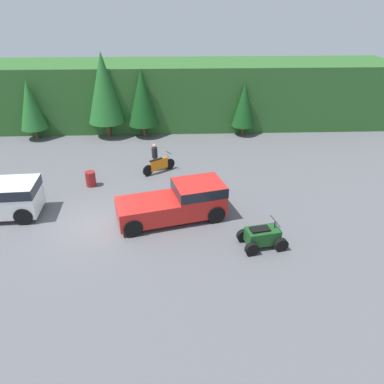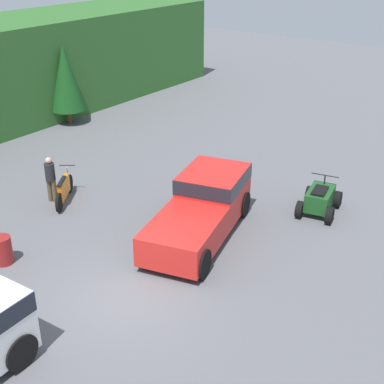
{
  "view_description": "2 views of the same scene",
  "coord_description": "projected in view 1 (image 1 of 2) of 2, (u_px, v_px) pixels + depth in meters",
  "views": [
    {
      "loc": [
        4.19,
        -15.65,
        10.03
      ],
      "look_at": [
        4.89,
        1.33,
        0.95
      ],
      "focal_mm": 35.0,
      "sensor_mm": 36.0,
      "label": 1
    },
    {
      "loc": [
        -8.53,
        -8.63,
        9.05
      ],
      "look_at": [
        4.89,
        1.33,
        0.95
      ],
      "focal_mm": 50.0,
      "sensor_mm": 36.0,
      "label": 2
    }
  ],
  "objects": [
    {
      "name": "ground_plane",
      "position": [
        94.0,
        224.0,
        18.37
      ],
      "size": [
        80.0,
        80.0,
        0.0
      ],
      "primitive_type": "plane",
      "color": "#5B5B60"
    },
    {
      "name": "pickup_truck_red",
      "position": [
        180.0,
        201.0,
        18.41
      ],
      "size": [
        5.58,
        3.29,
        1.82
      ],
      "rotation": [
        0.0,
        0.0,
        0.26
      ],
      "color": "red",
      "rests_on": "ground_plane"
    },
    {
      "name": "rider_person",
      "position": [
        155.0,
        156.0,
        23.5
      ],
      "size": [
        0.45,
        0.45,
        1.76
      ],
      "rotation": [
        0.0,
        0.0,
        0.28
      ],
      "color": "brown",
      "rests_on": "ground_plane"
    },
    {
      "name": "dirt_bike",
      "position": [
        159.0,
        165.0,
        23.41
      ],
      "size": [
        1.96,
        1.43,
        1.15
      ],
      "rotation": [
        0.0,
        0.0,
        0.62
      ],
      "color": "black",
      "rests_on": "ground_plane"
    },
    {
      "name": "tree_left",
      "position": [
        30.0,
        105.0,
        27.85
      ],
      "size": [
        1.99,
        1.99,
        4.52
      ],
      "color": "brown",
      "rests_on": "ground_plane"
    },
    {
      "name": "quad_atv",
      "position": [
        262.0,
        237.0,
        16.53
      ],
      "size": [
        2.18,
        1.62,
        1.25
      ],
      "rotation": [
        0.0,
        0.0,
        0.2
      ],
      "color": "black",
      "rests_on": "ground_plane"
    },
    {
      "name": "steel_barrel",
      "position": [
        91.0,
        179.0,
        21.79
      ],
      "size": [
        0.58,
        0.58,
        0.88
      ],
      "color": "maroon",
      "rests_on": "ground_plane"
    },
    {
      "name": "tree_mid_right",
      "position": [
        142.0,
        97.0,
        28.21
      ],
      "size": [
        2.28,
        2.28,
        5.19
      ],
      "color": "brown",
      "rests_on": "ground_plane"
    },
    {
      "name": "tree_mid_left",
      "position": [
        104.0,
        88.0,
        27.93
      ],
      "size": [
        2.8,
        2.8,
        6.36
      ],
      "color": "brown",
      "rests_on": "ground_plane"
    },
    {
      "name": "hillside_backdrop",
      "position": [
        126.0,
        94.0,
        31.28
      ],
      "size": [
        44.0,
        6.0,
        5.06
      ],
      "color": "#2D6028",
      "rests_on": "ground_plane"
    },
    {
      "name": "tree_right",
      "position": [
        244.0,
        105.0,
        28.78
      ],
      "size": [
        1.8,
        1.8,
        4.1
      ],
      "color": "brown",
      "rests_on": "ground_plane"
    }
  ]
}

